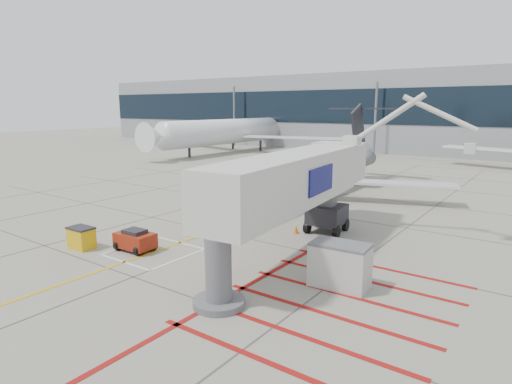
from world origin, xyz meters
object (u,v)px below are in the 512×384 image
Objects in this scene: jet_bridge at (288,191)px; pushback_tug at (135,239)px; regional_jet at (293,156)px; spill_bin at (81,238)px.

jet_bridge is 8.45× the size of pushback_tug.
regional_jet is 1.67× the size of jet_bridge.
regional_jet reaches higher than spill_bin.
pushback_tug is (-7.66, -3.80, -3.05)m from jet_bridge.
regional_jet is at bearing 83.52° from pushback_tug.
jet_bridge is (6.61, -11.49, -0.34)m from regional_jet.
spill_bin is (-3.84, -16.83, -3.41)m from regional_jet.
regional_jet is 14.08× the size of pushback_tug.
regional_jet is at bearing 114.19° from jet_bridge.
pushback_tug is (-1.05, -15.29, -3.39)m from regional_jet.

